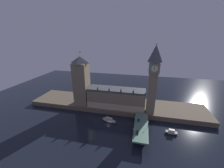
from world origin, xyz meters
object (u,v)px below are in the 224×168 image
Objects in this scene: pedestrian_near_rail at (134,133)px; boat_upstream at (109,120)px; victoria_tower at (81,81)px; car_northbound_lead at (138,120)px; street_lamp_mid at (148,123)px; car_northbound_trail at (137,132)px; street_lamp_far at (136,113)px; clock_tower at (153,78)px; boat_downstream at (171,132)px; street_lamp_near at (134,131)px.

boat_upstream is at bearing 140.15° from pedestrian_near_rail.
victoria_tower is 82.10m from car_northbound_lead.
street_lamp_mid is at bearing -13.46° from boat_upstream.
street_lamp_mid is at bearing -23.16° from victoria_tower.
street_lamp_far reaches higher than car_northbound_trail.
pedestrian_near_rail is at bearing -39.85° from boat_upstream.
clock_tower is 6.32× the size of boat_downstream.
victoria_tower is 10.94× the size of street_lamp_far.
pedestrian_near_rail is 0.26× the size of street_lamp_near.
clock_tower reaches higher than pedestrian_near_rail.
pedestrian_near_rail reaches higher than car_northbound_trail.
street_lamp_mid is (81.32, -34.78, -24.55)m from victoria_tower.
car_northbound_trail is 15.00m from street_lamp_mid.
pedestrian_near_rail is (-2.89, -2.43, 0.13)m from car_northbound_trail.
street_lamp_near is at bearing -136.00° from car_northbound_trail.
victoria_tower reaches higher than street_lamp_mid.
street_lamp_mid is (11.97, 13.97, 2.94)m from pedestrian_near_rail.
boat_upstream is (-27.87, -5.09, -9.49)m from street_lamp_far.
street_lamp_near is at bearing -108.25° from clock_tower.
boat_upstream is (-31.17, 2.36, -6.42)m from car_northbound_lead.
boat_downstream is at bearing 28.12° from street_lamp_near.
victoria_tower is 90.16m from car_northbound_trail.
car_northbound_trail is 2.79× the size of pedestrian_near_rail.
victoria_tower is 5.48× the size of boat_downstream.
street_lamp_far is 0.50× the size of boat_downstream.
clock_tower is at bearing 71.92° from pedestrian_near_rail.
street_lamp_far is at bearing -132.87° from clock_tower.
victoria_tower reaches higher than street_lamp_far.
street_lamp_far reaches higher than boat_downstream.
pedestrian_near_rail is 28.84m from street_lamp_far.
victoria_tower reaches higher than street_lamp_near.
boat_downstream is at bearing -17.53° from street_lamp_far.
car_northbound_lead is 12.03m from street_lamp_mid.
pedestrian_near_rail is (69.35, -48.75, -27.50)m from victoria_tower.
street_lamp_far is at bearing 10.35° from boat_upstream.
street_lamp_near is (-3.29, -3.18, 3.14)m from car_northbound_trail.
boat_upstream is 62.77m from boat_downstream.
pedestrian_near_rail is at bearing -35.10° from victoria_tower.
pedestrian_near_rail is 37.40m from boat_upstream.
car_northbound_lead is (-11.76, -23.67, -37.82)m from clock_tower.
clock_tower is 1.15× the size of victoria_tower.
clock_tower reaches higher than car_northbound_lead.
street_lamp_mid reaches higher than boat_upstream.
street_lamp_near is at bearing -41.14° from boat_upstream.
clock_tower is 12.39× the size of street_lamp_near.
pedestrian_near_rail is 0.26× the size of street_lamp_far.
street_lamp_mid is at bearing -38.70° from car_northbound_lead.
street_lamp_near is at bearing -90.00° from street_lamp_far.
street_lamp_far reaches higher than boat_upstream.
boat_upstream is at bearing -153.60° from clock_tower.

